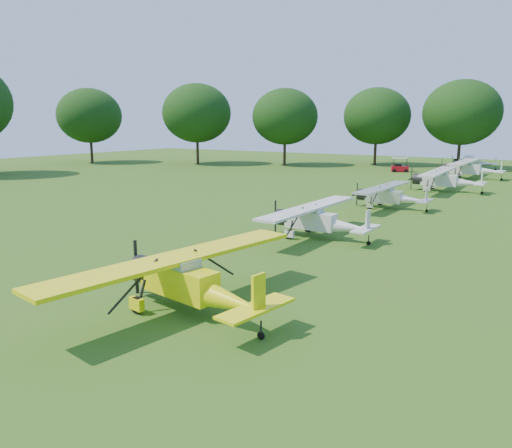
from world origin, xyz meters
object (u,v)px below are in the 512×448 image
at_px(aircraft_3, 318,219).
at_px(aircraft_2, 188,279).
at_px(aircraft_4, 390,195).
at_px(aircraft_6, 470,168).
at_px(golf_cart, 399,167).
at_px(aircraft_5, 445,178).
at_px(aircraft_7, 473,162).

bearing_deg(aircraft_3, aircraft_2, -83.75).
height_order(aircraft_3, aircraft_4, aircraft_3).
bearing_deg(aircraft_6, aircraft_3, -91.45).
bearing_deg(aircraft_3, golf_cart, 101.44).
relative_size(aircraft_6, golf_cart, 4.50).
relative_size(aircraft_2, aircraft_6, 0.96).
xyz_separation_m(aircraft_2, aircraft_6, (0.56, 52.25, 0.06)).
height_order(aircraft_5, aircraft_6, aircraft_6).
bearing_deg(aircraft_5, aircraft_7, 92.24).
bearing_deg(aircraft_5, aircraft_4, -98.19).
bearing_deg(aircraft_4, aircraft_5, 84.95).
distance_m(aircraft_2, aircraft_6, 52.26).
bearing_deg(golf_cart, aircraft_7, 27.46).
height_order(aircraft_2, aircraft_7, aircraft_2).
relative_size(aircraft_5, golf_cart, 4.37).
xyz_separation_m(aircraft_4, golf_cart, (-8.27, 30.42, -0.46)).
bearing_deg(aircraft_4, aircraft_6, 88.37).
distance_m(aircraft_3, aircraft_5, 25.28).
bearing_deg(golf_cart, aircraft_2, -103.50).
bearing_deg(aircraft_2, aircraft_6, 98.63).
height_order(aircraft_7, golf_cart, aircraft_7).
xyz_separation_m(aircraft_4, aircraft_7, (-0.34, 39.96, 0.04)).
bearing_deg(aircraft_6, aircraft_4, -92.02).
distance_m(aircraft_2, aircraft_3, 13.30).
relative_size(aircraft_4, golf_cart, 3.71).
bearing_deg(aircraft_2, golf_cart, 108.54).
distance_m(aircraft_2, aircraft_5, 38.46).
bearing_deg(aircraft_7, golf_cart, -138.93).
relative_size(aircraft_2, aircraft_3, 1.09).
distance_m(aircraft_3, aircraft_6, 39.06).
distance_m(aircraft_2, aircraft_4, 25.75).
xyz_separation_m(aircraft_2, aircraft_3, (-1.23, 13.24, -0.10)).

